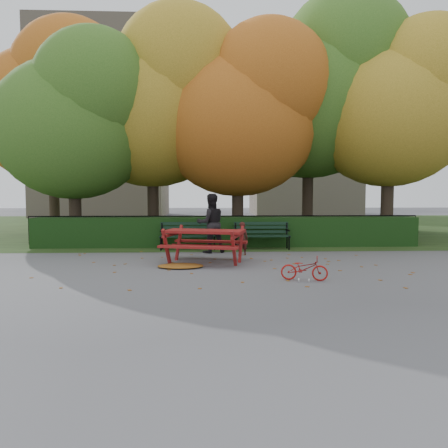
{
  "coord_description": "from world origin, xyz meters",
  "views": [
    {
      "loc": [
        -0.76,
        -10.4,
        1.81
      ],
      "look_at": [
        -0.24,
        1.19,
        1.0
      ],
      "focal_mm": 35.0,
      "sensor_mm": 36.0,
      "label": 1
    }
  ],
  "objects_px": {
    "tree_g": "(400,117)",
    "bicycle": "(304,268)",
    "tree_e": "(400,105)",
    "bench_left": "(188,233)",
    "bench_right": "(262,233)",
    "picnic_table": "(205,237)",
    "tree_d": "(320,89)",
    "tree_b": "(160,100)",
    "child": "(242,238)",
    "adult": "(211,223)",
    "tree_c": "(247,112)",
    "tree_f": "(58,104)",
    "tree_a": "(80,117)"
  },
  "relations": [
    {
      "from": "tree_d",
      "to": "tree_g",
      "type": "relative_size",
      "value": 1.12
    },
    {
      "from": "picnic_table",
      "to": "tree_c",
      "type": "bearing_deg",
      "value": 87.32
    },
    {
      "from": "bicycle",
      "to": "tree_g",
      "type": "bearing_deg",
      "value": -17.62
    },
    {
      "from": "tree_f",
      "to": "child",
      "type": "height_order",
      "value": "tree_f"
    },
    {
      "from": "tree_e",
      "to": "tree_g",
      "type": "distance_m",
      "value": 4.39
    },
    {
      "from": "tree_d",
      "to": "bench_left",
      "type": "distance_m",
      "value": 8.31
    },
    {
      "from": "tree_g",
      "to": "picnic_table",
      "type": "xyz_separation_m",
      "value": [
        -9.09,
        -8.83,
        -4.7
      ]
    },
    {
      "from": "picnic_table",
      "to": "bicycle",
      "type": "bearing_deg",
      "value": -34.46
    },
    {
      "from": "tree_d",
      "to": "picnic_table",
      "type": "relative_size",
      "value": 4.06
    },
    {
      "from": "tree_f",
      "to": "bicycle",
      "type": "distance_m",
      "value": 14.69
    },
    {
      "from": "tree_c",
      "to": "tree_g",
      "type": "bearing_deg",
      "value": 26.87
    },
    {
      "from": "tree_f",
      "to": "bench_right",
      "type": "xyz_separation_m",
      "value": [
        8.23,
        -5.54,
        -5.17
      ]
    },
    {
      "from": "tree_b",
      "to": "picnic_table",
      "type": "distance_m",
      "value": 7.68
    },
    {
      "from": "child",
      "to": "adult",
      "type": "xyz_separation_m",
      "value": [
        -0.91,
        0.56,
        0.41
      ]
    },
    {
      "from": "tree_g",
      "to": "child",
      "type": "relative_size",
      "value": 8.7
    },
    {
      "from": "tree_f",
      "to": "tree_c",
      "type": "bearing_deg",
      "value": -22.35
    },
    {
      "from": "tree_e",
      "to": "tree_d",
      "type": "bearing_deg",
      "value": 151.09
    },
    {
      "from": "tree_e",
      "to": "tree_b",
      "type": "bearing_deg",
      "value": 173.79
    },
    {
      "from": "bench_right",
      "to": "picnic_table",
      "type": "height_order",
      "value": "picnic_table"
    },
    {
      "from": "tree_g",
      "to": "bicycle",
      "type": "height_order",
      "value": "tree_g"
    },
    {
      "from": "bench_left",
      "to": "bench_right",
      "type": "xyz_separation_m",
      "value": [
        2.4,
        0.0,
        0.0
      ]
    },
    {
      "from": "tree_a",
      "to": "tree_b",
      "type": "bearing_deg",
      "value": 23.05
    },
    {
      "from": "adult",
      "to": "tree_e",
      "type": "bearing_deg",
      "value": -171.25
    },
    {
      "from": "tree_e",
      "to": "picnic_table",
      "type": "distance_m",
      "value": 9.79
    },
    {
      "from": "bench_right",
      "to": "bench_left",
      "type": "bearing_deg",
      "value": 180.0
    },
    {
      "from": "bench_left",
      "to": "tree_a",
      "type": "bearing_deg",
      "value": 154.24
    },
    {
      "from": "tree_c",
      "to": "tree_d",
      "type": "relative_size",
      "value": 0.84
    },
    {
      "from": "tree_e",
      "to": "bench_left",
      "type": "distance_m",
      "value": 9.29
    },
    {
      "from": "tree_f",
      "to": "tree_g",
      "type": "xyz_separation_m",
      "value": [
        15.47,
        0.52,
        -0.32
      ]
    },
    {
      "from": "tree_c",
      "to": "bench_right",
      "type": "bearing_deg",
      "value": -83.3
    },
    {
      "from": "tree_f",
      "to": "adult",
      "type": "xyz_separation_m",
      "value": [
        6.56,
        -6.34,
        -4.79
      ]
    },
    {
      "from": "tree_f",
      "to": "tree_e",
      "type": "bearing_deg",
      "value": -14.25
    },
    {
      "from": "tree_f",
      "to": "picnic_table",
      "type": "height_order",
      "value": "tree_f"
    },
    {
      "from": "child",
      "to": "bicycle",
      "type": "distance_m",
      "value": 3.96
    },
    {
      "from": "tree_f",
      "to": "adult",
      "type": "height_order",
      "value": "tree_f"
    },
    {
      "from": "tree_a",
      "to": "bench_right",
      "type": "distance_m",
      "value": 7.69
    },
    {
      "from": "bench_left",
      "to": "child",
      "type": "relative_size",
      "value": 1.83
    },
    {
      "from": "tree_e",
      "to": "bicycle",
      "type": "distance_m",
      "value": 10.15
    },
    {
      "from": "tree_a",
      "to": "adult",
      "type": "bearing_deg",
      "value": -30.11
    },
    {
      "from": "tree_b",
      "to": "child",
      "type": "bearing_deg",
      "value": -57.73
    },
    {
      "from": "tree_c",
      "to": "child",
      "type": "height_order",
      "value": "tree_c"
    },
    {
      "from": "tree_b",
      "to": "bicycle",
      "type": "xyz_separation_m",
      "value": [
        3.76,
        -8.23,
        -5.15
      ]
    },
    {
      "from": "bicycle",
      "to": "tree_f",
      "type": "bearing_deg",
      "value": 52.59
    },
    {
      "from": "tree_a",
      "to": "tree_d",
      "type": "relative_size",
      "value": 0.78
    },
    {
      "from": "tree_d",
      "to": "tree_g",
      "type": "xyz_separation_m",
      "value": [
        4.46,
        2.53,
        -0.61
      ]
    },
    {
      "from": "tree_a",
      "to": "bench_right",
      "type": "xyz_separation_m",
      "value": [
        6.29,
        -1.88,
        -4.0
      ]
    },
    {
      "from": "tree_d",
      "to": "bench_right",
      "type": "bearing_deg",
      "value": -128.23
    },
    {
      "from": "bench_right",
      "to": "bicycle",
      "type": "relative_size",
      "value": 1.86
    },
    {
      "from": "tree_c",
      "to": "tree_g",
      "type": "relative_size",
      "value": 0.94
    },
    {
      "from": "picnic_table",
      "to": "tree_f",
      "type": "bearing_deg",
      "value": 142.39
    }
  ]
}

